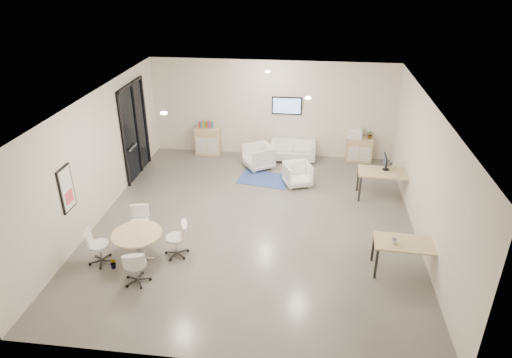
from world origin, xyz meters
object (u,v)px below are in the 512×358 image
object	(u,v)px
armchair_left	(258,156)
armchair_right	(298,173)
loveseat	(293,151)
desk_rear	(386,175)
sideboard_right	(359,150)
sideboard_left	(208,141)
desk_front	(408,246)
round_table	(137,236)

from	to	relation	value
armchair_left	armchair_right	bearing A→B (deg)	17.47
loveseat	armchair_right	world-z (taller)	armchair_right
armchair_left	armchair_right	world-z (taller)	armchair_left
armchair_right	armchair_left	bearing A→B (deg)	119.87
desk_rear	sideboard_right	bearing A→B (deg)	103.71
armchair_right	loveseat	bearing A→B (deg)	76.53
sideboard_right	armchair_right	world-z (taller)	sideboard_right
sideboard_left	loveseat	world-z (taller)	sideboard_left
sideboard_right	desk_rear	size ratio (longest dim) A/B	0.53
armchair_left	desk_front	world-z (taller)	armchair_left
sideboard_right	round_table	xyz separation A→B (m)	(-5.32, -6.12, 0.18)
sideboard_right	armchair_left	world-z (taller)	armchair_left
sideboard_right	sideboard_left	bearing A→B (deg)	-179.77
armchair_left	desk_rear	world-z (taller)	armchair_left
sideboard_right	armchair_right	bearing A→B (deg)	-133.87
loveseat	armchair_left	size ratio (longest dim) A/B	1.74
desk_front	loveseat	bearing A→B (deg)	118.06
desk_rear	desk_front	distance (m)	3.38
sideboard_right	desk_front	world-z (taller)	sideboard_right
sideboard_right	armchair_right	size ratio (longest dim) A/B	1.07
armchair_left	desk_rear	xyz separation A→B (m)	(3.74, -1.54, 0.29)
loveseat	round_table	distance (m)	6.76
armchair_right	round_table	distance (m)	5.32
sideboard_left	loveseat	distance (m)	2.91
desk_front	round_table	xyz separation A→B (m)	(-5.85, -0.26, -0.07)
desk_rear	desk_front	xyz separation A→B (m)	(0.03, -3.37, -0.05)
sideboard_right	desk_rear	world-z (taller)	sideboard_right
sideboard_left	desk_front	distance (m)	8.10
loveseat	armchair_left	distance (m)	1.34
armchair_left	armchair_right	distance (m)	1.68
loveseat	desk_front	xyz separation A→B (m)	(2.70, -5.72, 0.37)
sideboard_right	desk_front	xyz separation A→B (m)	(0.54, -5.86, 0.26)
loveseat	desk_front	size ratio (longest dim) A/B	1.01
sideboard_right	loveseat	size ratio (longest dim) A/B	0.56
armchair_left	desk_front	bearing A→B (deg)	4.67
sideboard_left	desk_rear	xyz separation A→B (m)	(5.58, -2.47, 0.24)
desk_front	round_table	world-z (taller)	desk_front
armchair_left	round_table	size ratio (longest dim) A/B	0.76
sideboard_left	armchair_right	bearing A→B (deg)	-32.56
loveseat	round_table	xyz separation A→B (m)	(-3.15, -5.98, 0.29)
armchair_right	desk_front	bearing A→B (deg)	-77.61
loveseat	desk_front	world-z (taller)	desk_front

